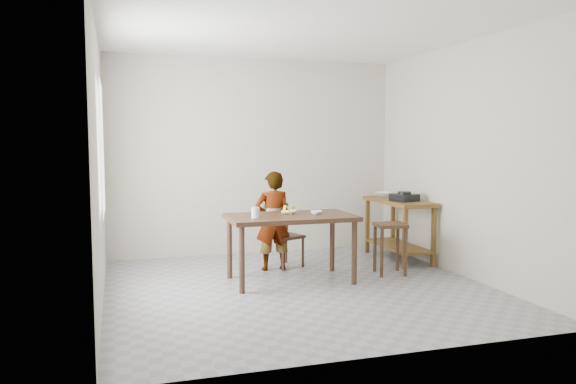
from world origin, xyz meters
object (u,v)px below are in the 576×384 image
object	(u,v)px
prep_counter	(398,230)
dining_chair	(285,236)
child	(273,221)
dining_table	(291,248)
stool	(390,249)

from	to	relation	value
prep_counter	dining_chair	bearing A→B (deg)	179.44
child	dining_chair	bearing A→B (deg)	-145.95
prep_counter	child	distance (m)	1.77
dining_table	stool	size ratio (longest dim) A/B	2.30
prep_counter	stool	xyz separation A→B (m)	(-0.49, -0.71, -0.10)
child	dining_chair	size ratio (longest dim) A/B	1.55
prep_counter	stool	size ratio (longest dim) A/B	1.98
child	dining_chair	distance (m)	0.30
stool	dining_table	bearing A→B (deg)	179.33
prep_counter	dining_chair	size ratio (longest dim) A/B	1.54
dining_chair	dining_table	bearing A→B (deg)	-124.87
prep_counter	stool	bearing A→B (deg)	-124.61
dining_chair	stool	size ratio (longest dim) A/B	1.28
dining_table	child	world-z (taller)	child
child	stool	world-z (taller)	child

